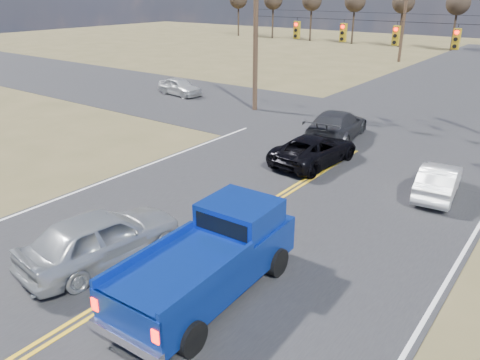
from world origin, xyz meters
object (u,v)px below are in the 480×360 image
Objects in this scene: white_car_queue at (439,180)px; black_suv at (315,149)px; silver_suv at (102,237)px; pickup_truck at (212,258)px; dgrey_car_queue at (337,125)px; cross_car_west at (180,87)px.

black_suv is at bearing -10.38° from white_car_queue.
white_car_queue is at bearing -114.52° from silver_suv.
dgrey_car_queue is at bearing 101.09° from pickup_truck.
pickup_truck is at bearing -161.38° from silver_suv.
silver_suv is (-3.57, -0.77, -0.22)m from pickup_truck.
cross_car_west is (-14.58, 18.58, -0.17)m from silver_suv.
cross_car_west is (-14.64, 3.21, -0.13)m from dgrey_car_queue.
pickup_truck reaches higher than white_car_queue.
dgrey_car_queue is at bearing -40.80° from white_car_queue.
silver_suv is 15.37m from dgrey_car_queue.
pickup_truck is 3.66m from silver_suv.
white_car_queue is (5.66, -0.35, -0.05)m from black_suv.
silver_suv is at bearing 90.32° from black_suv.
pickup_truck is 1.20× the size of silver_suv.
cross_car_west is at bearing -45.47° from silver_suv.
dgrey_car_queue reaches higher than white_car_queue.
dgrey_car_queue is (-0.86, 4.04, 0.11)m from black_suv.
black_suv is (0.92, 11.33, -0.15)m from silver_suv.
silver_suv is 12.80m from white_car_queue.
silver_suv reaches higher than white_car_queue.
pickup_truck is 10.65m from white_car_queue.
black_suv reaches higher than cross_car_west.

